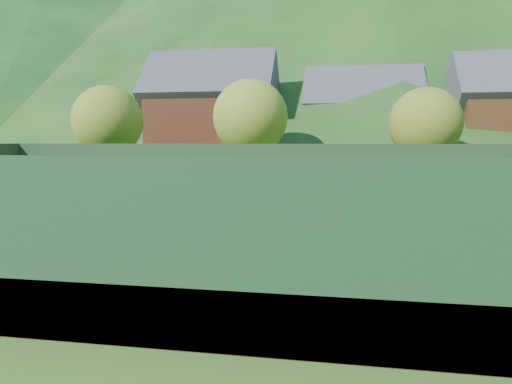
% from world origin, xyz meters
% --- Properties ---
extents(ground, '(400.00, 400.00, 0.00)m').
position_xyz_m(ground, '(0.00, 0.00, 0.00)').
color(ground, '#2F5219').
rests_on(ground, ground).
extents(clay_court, '(40.00, 24.00, 0.02)m').
position_xyz_m(clay_court, '(0.00, 0.00, 0.01)').
color(clay_court, '#BF551F').
rests_on(clay_court, ground).
extents(mountain_far_left, '(260.00, 260.00, 100.00)m').
position_xyz_m(mountain_far_left, '(-90.00, 150.00, 50.00)').
color(mountain_far_left, '#133412').
rests_on(mountain_far_left, ground).
extents(coach, '(0.83, 0.70, 1.92)m').
position_xyz_m(coach, '(-4.32, -2.07, 0.98)').
color(coach, '#1A43A9').
rests_on(coach, clay_court).
extents(student_a, '(0.68, 0.57, 1.28)m').
position_xyz_m(student_a, '(2.55, 1.27, 0.66)').
color(student_a, orange).
rests_on(student_a, clay_court).
extents(student_b, '(0.93, 0.56, 1.49)m').
position_xyz_m(student_b, '(4.93, 3.22, 0.76)').
color(student_b, orange).
rests_on(student_b, clay_court).
extents(student_c, '(0.78, 0.63, 1.38)m').
position_xyz_m(student_c, '(6.23, 2.77, 0.71)').
color(student_c, '#DA5013').
rests_on(student_c, clay_court).
extents(student_d, '(0.89, 0.53, 1.35)m').
position_xyz_m(student_d, '(8.40, 2.98, 0.69)').
color(student_d, '#F45A15').
rests_on(student_d, clay_court).
extents(tennis_ball_0, '(0.07, 0.07, 0.07)m').
position_xyz_m(tennis_ball_0, '(4.53, -8.35, 0.05)').
color(tennis_ball_0, '#D5EE27').
rests_on(tennis_ball_0, clay_court).
extents(tennis_ball_3, '(0.07, 0.07, 0.07)m').
position_xyz_m(tennis_ball_3, '(-2.98, -7.64, 0.05)').
color(tennis_ball_3, '#D5EE27').
rests_on(tennis_ball_3, clay_court).
extents(tennis_ball_4, '(0.07, 0.07, 0.07)m').
position_xyz_m(tennis_ball_4, '(1.77, -2.50, 0.05)').
color(tennis_ball_4, '#D5EE27').
rests_on(tennis_ball_4, clay_court).
extents(tennis_ball_5, '(0.07, 0.07, 0.07)m').
position_xyz_m(tennis_ball_5, '(6.00, -5.22, 0.05)').
color(tennis_ball_5, '#D5EE27').
rests_on(tennis_ball_5, clay_court).
extents(tennis_ball_6, '(0.07, 0.07, 0.07)m').
position_xyz_m(tennis_ball_6, '(-4.25, -4.43, 0.05)').
color(tennis_ball_6, '#D5EE27').
rests_on(tennis_ball_6, clay_court).
extents(tennis_ball_7, '(0.07, 0.07, 0.07)m').
position_xyz_m(tennis_ball_7, '(-7.42, -5.75, 0.05)').
color(tennis_ball_7, '#D5EE27').
rests_on(tennis_ball_7, clay_court).
extents(tennis_ball_8, '(0.07, 0.07, 0.07)m').
position_xyz_m(tennis_ball_8, '(-1.00, -5.48, 0.05)').
color(tennis_ball_8, '#D5EE27').
rests_on(tennis_ball_8, clay_court).
extents(tennis_ball_9, '(0.07, 0.07, 0.07)m').
position_xyz_m(tennis_ball_9, '(2.35, -4.38, 0.05)').
color(tennis_ball_9, '#D5EE27').
rests_on(tennis_ball_9, clay_court).
extents(tennis_ball_10, '(0.07, 0.07, 0.07)m').
position_xyz_m(tennis_ball_10, '(2.81, -7.83, 0.05)').
color(tennis_ball_10, '#D5EE27').
rests_on(tennis_ball_10, clay_court).
extents(tennis_ball_11, '(0.07, 0.07, 0.07)m').
position_xyz_m(tennis_ball_11, '(1.86, -4.85, 0.05)').
color(tennis_ball_11, '#D5EE27').
rests_on(tennis_ball_11, clay_court).
extents(tennis_ball_12, '(0.07, 0.07, 0.07)m').
position_xyz_m(tennis_ball_12, '(0.50, -3.11, 0.05)').
color(tennis_ball_12, '#D5EE27').
rests_on(tennis_ball_12, clay_court).
extents(tennis_ball_13, '(0.07, 0.07, 0.07)m').
position_xyz_m(tennis_ball_13, '(4.44, -7.94, 0.05)').
color(tennis_ball_13, '#D5EE27').
rests_on(tennis_ball_13, clay_court).
extents(tennis_ball_14, '(0.07, 0.07, 0.07)m').
position_xyz_m(tennis_ball_14, '(-0.31, -9.47, 0.05)').
color(tennis_ball_14, '#D5EE27').
rests_on(tennis_ball_14, clay_court).
extents(tennis_ball_15, '(0.07, 0.07, 0.07)m').
position_xyz_m(tennis_ball_15, '(-1.92, -4.96, 0.05)').
color(tennis_ball_15, '#D5EE27').
rests_on(tennis_ball_15, clay_court).
extents(tennis_ball_16, '(0.07, 0.07, 0.07)m').
position_xyz_m(tennis_ball_16, '(-3.39, -7.91, 0.05)').
color(tennis_ball_16, '#D5EE27').
rests_on(tennis_ball_16, clay_court).
extents(tennis_ball_18, '(0.07, 0.07, 0.07)m').
position_xyz_m(tennis_ball_18, '(3.50, -3.39, 0.05)').
color(tennis_ball_18, '#D5EE27').
rests_on(tennis_ball_18, clay_court).
extents(tennis_ball_19, '(0.07, 0.07, 0.07)m').
position_xyz_m(tennis_ball_19, '(1.89, -5.86, 0.05)').
color(tennis_ball_19, '#D5EE27').
rests_on(tennis_ball_19, clay_court).
extents(court_lines, '(23.83, 11.03, 0.00)m').
position_xyz_m(court_lines, '(0.00, 0.00, 0.02)').
color(court_lines, white).
rests_on(court_lines, clay_court).
extents(tennis_net, '(0.10, 12.07, 1.10)m').
position_xyz_m(tennis_net, '(0.00, 0.00, 0.52)').
color(tennis_net, black).
rests_on(tennis_net, clay_court).
extents(perimeter_fence, '(40.40, 24.24, 3.00)m').
position_xyz_m(perimeter_fence, '(0.00, 0.00, 1.27)').
color(perimeter_fence, black).
rests_on(perimeter_fence, clay_court).
extents(ball_hopper, '(0.57, 0.57, 1.00)m').
position_xyz_m(ball_hopper, '(-6.29, -4.75, 0.77)').
color(ball_hopper, black).
rests_on(ball_hopper, clay_court).
extents(chalet_left, '(13.80, 9.93, 12.92)m').
position_xyz_m(chalet_left, '(-10.00, 30.00, 5.65)').
color(chalet_left, beige).
rests_on(chalet_left, ground).
extents(chalet_mid, '(12.65, 8.82, 11.45)m').
position_xyz_m(chalet_mid, '(6.00, 34.00, 4.99)').
color(chalet_mid, beige).
rests_on(chalet_mid, ground).
extents(chalet_right, '(11.50, 8.82, 11.91)m').
position_xyz_m(chalet_right, '(20.00, 30.00, 5.26)').
color(chalet_right, beige).
rests_on(chalet_right, ground).
extents(tree_a, '(6.00, 6.00, 7.88)m').
position_xyz_m(tree_a, '(-16.00, 18.00, 4.87)').
color(tree_a, '#3F2A19').
rests_on(tree_a, ground).
extents(tree_b, '(6.40, 6.40, 8.40)m').
position_xyz_m(tree_b, '(-4.00, 20.00, 5.19)').
color(tree_b, '#3C2718').
rests_on(tree_b, ground).
extents(tree_c, '(5.60, 5.60, 7.35)m').
position_xyz_m(tree_c, '(10.00, 19.00, 4.54)').
color(tree_c, '#3E2619').
rests_on(tree_c, ground).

